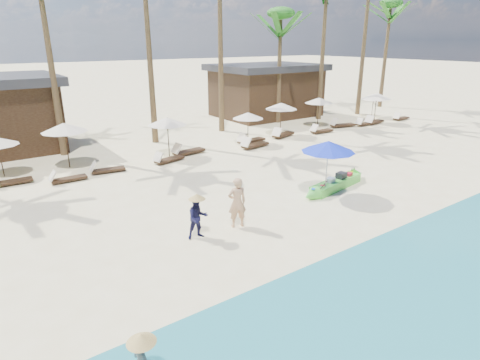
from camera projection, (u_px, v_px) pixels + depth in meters
ground at (266, 231)px, 13.82m from camera, size 240.00×240.00×0.00m
wet_sand_strip at (391, 305)px, 9.96m from camera, size 240.00×4.50×0.01m
green_canoe at (336, 184)px, 17.70m from camera, size 5.03×1.20×0.64m
tourist at (237, 203)px, 13.85m from camera, size 0.75×0.60×1.81m
vendor_green at (198, 218)px, 13.10m from camera, size 0.79×0.67×1.44m
vendor_yellow at (143, 359)px, 7.46m from camera, size 0.45×0.63×0.87m
blue_umbrella at (328, 146)px, 16.27m from camera, size 2.19×2.19×2.36m
lounger_4_left at (9, 181)px, 18.08m from camera, size 1.75×0.60×0.59m
lounger_4_right at (66, 178)px, 18.49m from camera, size 1.64×0.52×0.56m
resort_parasol_5 at (64, 127)px, 19.99m from camera, size 2.25×2.25×2.32m
lounger_5_left at (106, 169)px, 19.77m from camera, size 1.73×0.77×0.57m
resort_parasol_6 at (167, 121)px, 22.00m from camera, size 2.15×2.15×2.21m
lounger_6_left at (168, 159)px, 21.44m from camera, size 1.85×0.94×0.60m
lounger_6_right at (187, 151)px, 22.87m from camera, size 2.04×0.82×0.68m
resort_parasol_7 at (248, 116)px, 24.73m from camera, size 1.94×1.94×2.00m
lounger_7_left at (254, 144)px, 24.31m from camera, size 2.03×0.91×0.67m
lounger_7_right at (250, 140)px, 25.37m from camera, size 2.05×0.84×0.68m
resort_parasol_8 at (281, 106)px, 26.98m from camera, size 2.16×2.16×2.23m
lounger_8_left at (282, 134)px, 26.97m from camera, size 2.06×1.14×0.67m
resort_parasol_9 at (319, 100)px, 29.84m from camera, size 2.11×2.11×2.17m
lounger_9_left at (321, 130)px, 28.18m from camera, size 1.81×0.66×0.60m
lounger_9_right at (341, 124)px, 30.05m from camera, size 2.06×1.05×0.67m
resort_parasol_10 at (377, 96)px, 31.06m from camera, size 2.28×2.28×2.35m
lounger_10_left at (364, 123)px, 30.61m from camera, size 1.72×0.57×0.58m
lounger_10_right at (374, 121)px, 31.17m from camera, size 2.05×0.89×0.67m
resort_parasol_11 at (373, 98)px, 33.44m from camera, size 1.77×1.77×1.82m
lounger_11_left at (401, 118)px, 32.76m from camera, size 1.74×0.60×0.58m
palm_6 at (281, 28)px, 29.66m from camera, size 2.08×2.08×8.51m
palm_7 at (326, 1)px, 30.40m from camera, size 2.08×2.08×11.08m
palm_9 at (390, 19)px, 36.83m from camera, size 2.08×2.08×9.82m
pavilion_east at (266, 90)px, 34.20m from camera, size 8.80×6.60×4.30m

